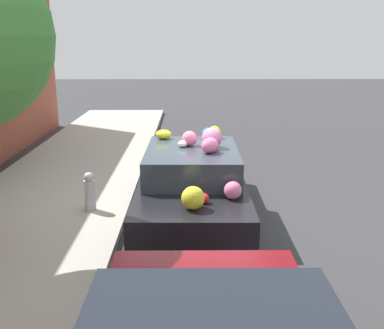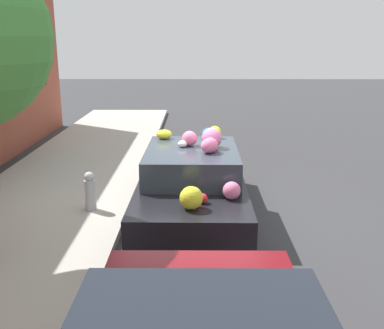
% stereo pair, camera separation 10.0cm
% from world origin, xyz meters
% --- Properties ---
extents(ground_plane, '(60.00, 60.00, 0.00)m').
position_xyz_m(ground_plane, '(0.00, 0.00, 0.00)').
color(ground_plane, '#38383A').
extents(sidewalk_curb, '(24.00, 3.20, 0.14)m').
position_xyz_m(sidewalk_curb, '(0.00, 2.70, 0.07)').
color(sidewalk_curb, '#B2ADA3').
rests_on(sidewalk_curb, ground).
extents(fire_hydrant, '(0.20, 0.20, 0.70)m').
position_xyz_m(fire_hydrant, '(0.06, 1.75, 0.49)').
color(fire_hydrant, '#B2B2B7').
rests_on(fire_hydrant, sidewalk_curb).
extents(art_car, '(4.47, 1.79, 1.65)m').
position_xyz_m(art_car, '(-0.03, -0.06, 0.70)').
color(art_car, black).
rests_on(art_car, ground).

